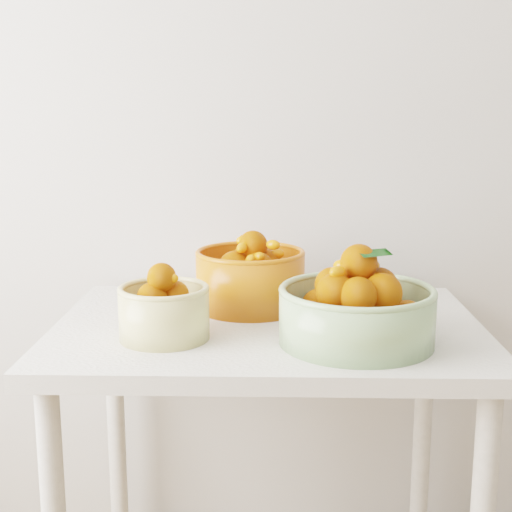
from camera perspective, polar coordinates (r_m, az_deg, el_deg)
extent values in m
cube|color=beige|center=(2.05, 11.28, 14.38)|extent=(4.00, 0.04, 2.70)
cube|color=silver|center=(1.69, 0.98, -6.02)|extent=(1.00, 0.70, 0.04)
cylinder|color=silver|center=(2.15, -11.12, -13.05)|extent=(0.05, 0.05, 0.71)
cylinder|color=silver|center=(2.14, 13.18, -13.20)|extent=(0.05, 0.05, 0.71)
cylinder|color=#D3C380|center=(1.57, -7.36, -4.60)|extent=(0.23, 0.23, 0.11)
torus|color=#D3C380|center=(1.56, -7.41, -2.62)|extent=(0.23, 0.23, 0.01)
sphere|color=#D1660C|center=(1.57, -5.54, -5.03)|extent=(0.06, 0.06, 0.06)
sphere|color=#D1660C|center=(1.62, -7.00, -4.50)|extent=(0.07, 0.07, 0.07)
sphere|color=#D1660C|center=(1.58, -9.15, -4.99)|extent=(0.07, 0.07, 0.07)
sphere|color=#D04F08|center=(1.53, -7.61, -5.52)|extent=(0.06, 0.06, 0.06)
sphere|color=#D04F08|center=(1.58, -7.35, -4.99)|extent=(0.06, 0.06, 0.06)
sphere|color=#D04F08|center=(1.57, -6.47, -3.06)|extent=(0.06, 0.06, 0.06)
sphere|color=#D04F08|center=(1.55, -8.33, -3.30)|extent=(0.07, 0.07, 0.07)
sphere|color=#D04F08|center=(1.54, -7.56, -1.70)|extent=(0.06, 0.06, 0.06)
ellipsoid|color=orange|center=(1.55, -8.57, -2.58)|extent=(0.04, 0.03, 0.03)
ellipsoid|color=orange|center=(1.53, -6.73, -1.78)|extent=(0.04, 0.04, 0.03)
cylinder|color=#92B57F|center=(1.54, 8.04, -4.84)|extent=(0.42, 0.42, 0.12)
torus|color=#92B57F|center=(1.53, 8.10, -2.75)|extent=(0.43, 0.43, 0.02)
sphere|color=#D04F08|center=(1.56, 11.96, -4.93)|extent=(0.08, 0.08, 0.08)
sphere|color=#D04F08|center=(1.63, 10.26, -4.15)|extent=(0.09, 0.09, 0.09)
sphere|color=#D04F08|center=(1.65, 7.47, -3.89)|extent=(0.09, 0.09, 0.09)
sphere|color=#D04F08|center=(1.61, 5.14, -4.17)|extent=(0.09, 0.09, 0.09)
sphere|color=#D04F08|center=(1.53, 4.06, -4.96)|extent=(0.08, 0.08, 0.08)
sphere|color=#D04F08|center=(1.47, 5.41, -5.78)|extent=(0.09, 0.09, 0.09)
sphere|color=#D04F08|center=(1.44, 8.55, -6.14)|extent=(0.08, 0.08, 0.08)
sphere|color=#D04F08|center=(1.49, 11.41, -5.69)|extent=(0.08, 0.08, 0.08)
sphere|color=#D04F08|center=(1.54, 8.04, -4.94)|extent=(0.08, 0.08, 0.08)
sphere|color=#D04F08|center=(1.56, 9.84, -2.33)|extent=(0.08, 0.08, 0.08)
sphere|color=#D04F08|center=(1.58, 7.88, -2.08)|extent=(0.08, 0.08, 0.08)
sphere|color=#D04F08|center=(1.55, 6.14, -2.32)|extent=(0.08, 0.08, 0.08)
sphere|color=#D04F08|center=(1.49, 6.36, -2.89)|extent=(0.08, 0.08, 0.08)
sphere|color=#D04F08|center=(1.47, 8.19, -3.15)|extent=(0.08, 0.08, 0.08)
sphere|color=#D04F08|center=(1.50, 10.10, -2.89)|extent=(0.08, 0.08, 0.08)
sphere|color=#D04F08|center=(1.52, 8.23, -0.53)|extent=(0.08, 0.08, 0.08)
ellipsoid|color=orange|center=(1.55, 7.92, -1.00)|extent=(0.03, 0.04, 0.04)
ellipsoid|color=orange|center=(1.52, 8.15, -1.35)|extent=(0.05, 0.05, 0.04)
ellipsoid|color=orange|center=(1.54, 7.88, -1.30)|extent=(0.04, 0.05, 0.03)
ellipsoid|color=orange|center=(1.57, 9.34, -0.79)|extent=(0.05, 0.05, 0.03)
ellipsoid|color=orange|center=(1.55, 6.81, -0.78)|extent=(0.05, 0.05, 0.04)
ellipsoid|color=orange|center=(1.54, 8.47, -1.15)|extent=(0.05, 0.05, 0.04)
ellipsoid|color=orange|center=(1.50, 8.26, -0.34)|extent=(0.03, 0.04, 0.03)
ellipsoid|color=orange|center=(1.52, 8.84, -1.49)|extent=(0.04, 0.03, 0.04)
ellipsoid|color=orange|center=(1.48, 6.54, -1.29)|extent=(0.05, 0.05, 0.03)
ellipsoid|color=orange|center=(1.51, 8.05, -1.01)|extent=(0.05, 0.05, 0.04)
ellipsoid|color=orange|center=(1.54, 8.17, -0.12)|extent=(0.04, 0.05, 0.04)
cylinder|color=#DC5A16|center=(1.80, -0.46, -1.96)|extent=(0.36, 0.36, 0.14)
torus|color=#DC5A16|center=(1.78, -0.47, 0.26)|extent=(0.37, 0.37, 0.01)
sphere|color=#D1660C|center=(1.80, 2.16, -2.60)|extent=(0.07, 0.07, 0.07)
sphere|color=#D04F08|center=(1.87, 0.76, -2.06)|extent=(0.07, 0.07, 0.07)
sphere|color=#D04F08|center=(1.87, -1.55, -2.05)|extent=(0.08, 0.08, 0.08)
sphere|color=#D04F08|center=(1.81, -3.08, -2.58)|extent=(0.08, 0.08, 0.08)
sphere|color=#D04F08|center=(1.74, -1.92, -3.16)|extent=(0.08, 0.08, 0.08)
sphere|color=#D04F08|center=(1.73, 0.69, -3.20)|extent=(0.08, 0.08, 0.08)
sphere|color=#D04F08|center=(1.80, -0.46, -2.60)|extent=(0.08, 0.08, 0.08)
sphere|color=#D04F08|center=(1.81, 0.85, -0.59)|extent=(0.08, 0.08, 0.08)
sphere|color=#D04F08|center=(1.83, -1.02, -0.45)|extent=(0.07, 0.07, 0.07)
sphere|color=#D04F08|center=(1.77, -1.73, -0.88)|extent=(0.08, 0.08, 0.08)
sphere|color=#D04F08|center=(1.75, 0.18, -1.00)|extent=(0.08, 0.08, 0.08)
sphere|color=#D04F08|center=(1.78, -0.25, 0.86)|extent=(0.07, 0.07, 0.07)
ellipsoid|color=orange|center=(1.80, -1.00, 1.32)|extent=(0.04, 0.05, 0.03)
ellipsoid|color=orange|center=(1.76, -0.33, 0.21)|extent=(0.04, 0.05, 0.03)
ellipsoid|color=orange|center=(1.75, -1.10, 0.67)|extent=(0.04, 0.05, 0.03)
ellipsoid|color=orange|center=(1.72, 0.25, -0.09)|extent=(0.04, 0.05, 0.04)
ellipsoid|color=orange|center=(1.78, -0.42, 0.39)|extent=(0.04, 0.05, 0.03)
ellipsoid|color=orange|center=(1.74, 1.38, 0.91)|extent=(0.05, 0.05, 0.03)
ellipsoid|color=orange|center=(1.72, -0.39, -0.28)|extent=(0.03, 0.04, 0.03)
ellipsoid|color=orange|center=(1.78, -0.49, 0.24)|extent=(0.04, 0.05, 0.04)
ellipsoid|color=orange|center=(1.77, -1.02, 1.17)|extent=(0.05, 0.03, 0.04)
ellipsoid|color=orange|center=(1.78, -0.31, 0.79)|extent=(0.05, 0.05, 0.03)
ellipsoid|color=orange|center=(1.80, 0.61, 0.32)|extent=(0.05, 0.05, 0.04)
ellipsoid|color=orange|center=(1.79, 1.69, 0.18)|extent=(0.04, 0.04, 0.03)
ellipsoid|color=orange|center=(1.83, -1.07, 0.61)|extent=(0.04, 0.05, 0.03)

